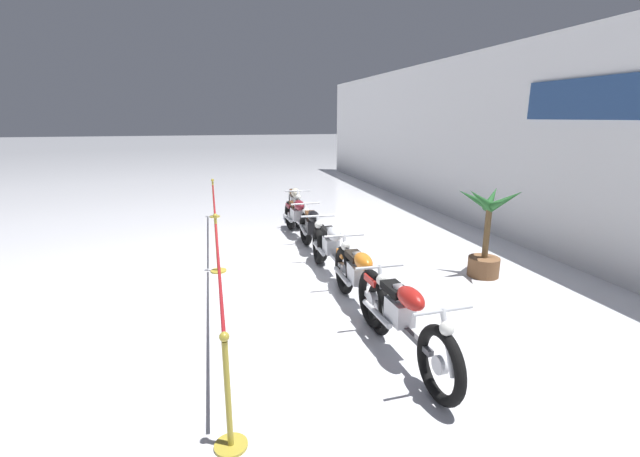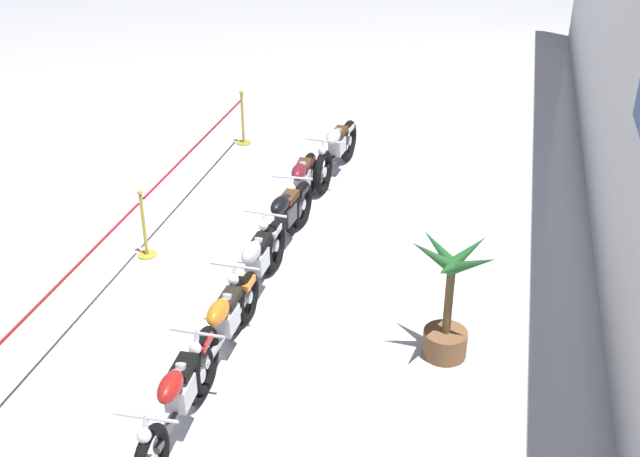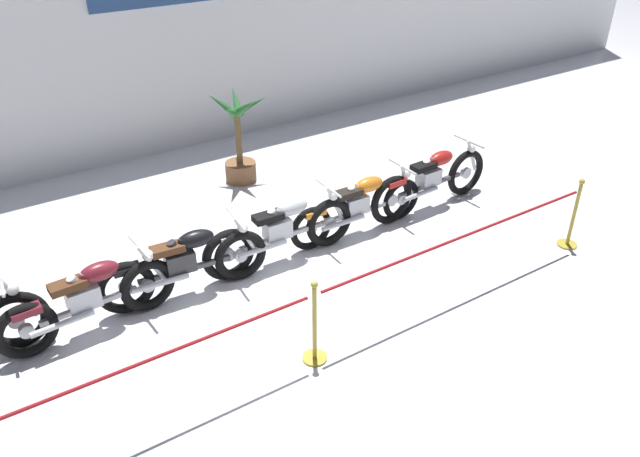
% 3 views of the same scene
% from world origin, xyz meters
% --- Properties ---
extents(ground_plane, '(120.00, 120.00, 0.00)m').
position_xyz_m(ground_plane, '(0.00, 0.00, 0.00)').
color(ground_plane, silver).
extents(motorcycle_cream_0, '(2.21, 0.62, 0.95)m').
position_xyz_m(motorcycle_cream_0, '(-3.43, 0.74, 0.47)').
color(motorcycle_cream_0, black).
rests_on(motorcycle_cream_0, ground).
extents(motorcycle_maroon_1, '(2.11, 0.62, 0.93)m').
position_xyz_m(motorcycle_maroon_1, '(-1.94, 0.51, 0.45)').
color(motorcycle_maroon_1, black).
rests_on(motorcycle_maroon_1, ground).
extents(motorcycle_black_2, '(2.19, 0.62, 0.94)m').
position_xyz_m(motorcycle_black_2, '(-0.75, 0.58, 0.46)').
color(motorcycle_black_2, black).
rests_on(motorcycle_black_2, ground).
extents(motorcycle_silver_3, '(2.29, 0.62, 0.95)m').
position_xyz_m(motorcycle_silver_3, '(0.64, 0.59, 0.47)').
color(motorcycle_silver_3, black).
rests_on(motorcycle_silver_3, ground).
extents(motorcycle_orange_4, '(2.26, 0.62, 0.91)m').
position_xyz_m(motorcycle_orange_4, '(1.95, 0.62, 0.46)').
color(motorcycle_orange_4, black).
rests_on(motorcycle_orange_4, ground).
extents(motorcycle_red_5, '(2.37, 0.62, 0.96)m').
position_xyz_m(motorcycle_red_5, '(3.34, 0.64, 0.48)').
color(motorcycle_red_5, black).
rests_on(motorcycle_red_5, ground).
extents(potted_palm_left_of_row, '(0.98, 1.01, 1.60)m').
position_xyz_m(potted_palm_left_of_row, '(1.29, 3.12, 0.69)').
color(potted_palm_left_of_row, brown).
rests_on(potted_palm_left_of_row, ground).
extents(stanchion_far_left, '(8.77, 0.28, 1.05)m').
position_xyz_m(stanchion_far_left, '(-1.45, -1.30, 0.72)').
color(stanchion_far_left, gold).
rests_on(stanchion_far_left, ground).
extents(stanchion_mid_left, '(0.28, 0.28, 1.05)m').
position_xyz_m(stanchion_mid_left, '(-0.05, -1.30, 0.36)').
color(stanchion_mid_left, gold).
rests_on(stanchion_mid_left, ground).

